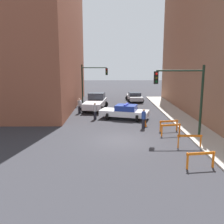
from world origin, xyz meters
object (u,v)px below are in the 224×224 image
at_px(parked_car_near, 134,97).
at_px(barrier_corner, 169,124).
at_px(police_car, 125,112).
at_px(traffic_light_far, 91,79).
at_px(barrier_mid, 190,139).
at_px(pedestrian_corner, 79,106).
at_px(pedestrian_crossing, 95,111).
at_px(pedestrian_sidewalk, 144,118).
at_px(barrier_front, 201,157).
at_px(white_truck, 96,102).
at_px(traffic_light_near, 186,90).
at_px(barrier_back, 171,128).
at_px(traffic_cone, 145,123).

distance_m(parked_car_near, barrier_corner, 15.65).
bearing_deg(police_car, parked_car_near, 6.76).
bearing_deg(barrier_corner, traffic_light_far, 118.60).
relative_size(traffic_light_far, barrier_mid, 3.25).
xyz_separation_m(pedestrian_corner, barrier_mid, (8.47, -11.25, -0.24)).
distance_m(traffic_light_far, barrier_corner, 15.39).
xyz_separation_m(traffic_light_far, pedestrian_crossing, (1.04, -8.99, -2.54)).
bearing_deg(pedestrian_sidewalk, pedestrian_crossing, 141.49).
xyz_separation_m(pedestrian_crossing, pedestrian_sidewalk, (4.28, -3.37, 0.00)).
bearing_deg(barrier_front, pedestrian_sidewalk, 103.10).
height_order(police_car, white_truck, white_truck).
relative_size(pedestrian_crossing, barrier_front, 1.04).
distance_m(traffic_light_near, barrier_corner, 3.38).
distance_m(police_car, barrier_front, 12.17).
distance_m(traffic_light_near, barrier_back, 3.07).
height_order(pedestrian_corner, traffic_cone, pedestrian_corner).
bearing_deg(parked_car_near, police_car, -103.77).
relative_size(pedestrian_corner, barrier_front, 1.04).
relative_size(traffic_light_near, barrier_mid, 3.25).
relative_size(traffic_light_far, pedestrian_sidewalk, 3.13).
bearing_deg(barrier_back, pedestrian_corner, 133.18).
height_order(pedestrian_crossing, traffic_cone, pedestrian_crossing).
relative_size(police_car, barrier_mid, 3.15).
xyz_separation_m(pedestrian_corner, barrier_corner, (8.07, -7.20, -0.24)).
bearing_deg(traffic_cone, pedestrian_crossing, 146.85).
bearing_deg(traffic_light_far, traffic_cone, -65.08).
xyz_separation_m(pedestrian_crossing, barrier_front, (6.18, -11.52, -0.24)).
distance_m(parked_car_near, pedestrian_corner, 10.84).
distance_m(barrier_back, barrier_corner, 1.26).
relative_size(pedestrian_crossing, pedestrian_sidewalk, 1.00).
relative_size(pedestrian_crossing, pedestrian_corner, 1.00).
bearing_deg(traffic_light_near, pedestrian_sidewalk, 137.96).
bearing_deg(police_car, traffic_light_far, 41.52).
bearing_deg(traffic_light_far, barrier_mid, -66.22).
relative_size(traffic_light_far, parked_car_near, 1.18).
distance_m(barrier_back, traffic_cone, 3.06).
bearing_deg(police_car, pedestrian_sidewalk, -141.74).
distance_m(barrier_mid, barrier_corner, 4.08).
relative_size(pedestrian_sidewalk, barrier_corner, 1.05).
bearing_deg(traffic_cone, traffic_light_near, -49.09).
bearing_deg(parked_car_near, traffic_light_near, -86.52).
relative_size(police_car, barrier_front, 3.16).
relative_size(police_car, pedestrian_sidewalk, 3.03).
bearing_deg(barrier_front, traffic_cone, 101.05).
distance_m(pedestrian_corner, barrier_back, 11.59).
distance_m(pedestrian_crossing, pedestrian_sidewalk, 5.45).
bearing_deg(pedestrian_sidewalk, barrier_back, -51.03).
relative_size(traffic_light_far, white_truck, 0.93).
bearing_deg(police_car, traffic_cone, -135.85).
bearing_deg(pedestrian_sidewalk, traffic_cone, 62.24).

